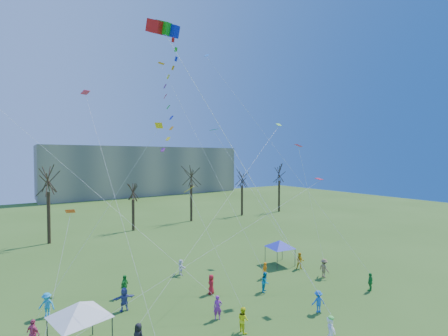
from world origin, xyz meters
TOP-DOWN VIEW (x-y plane):
  - distant_building at (22.00, 82.00)m, footprint 60.00×14.00m
  - bare_tree_row at (4.94, 35.44)m, footprint 70.87×8.44m
  - hero_kite_flyer at (2.57, -2.59)m, footprint 0.93×0.77m
  - big_box_kite at (-3.98, 5.25)m, footprint 4.54×5.71m
  - canopy_tent_white at (-9.94, 5.90)m, footprint 4.10×4.10m
  - canopy_tent_blue at (11.06, 10.40)m, footprint 3.53×3.53m
  - festival_crowd at (-1.18, 6.76)m, footprint 26.26×13.92m
  - small_kites_aloft at (0.16, 10.60)m, footprint 31.79×17.95m

SIDE VIEW (x-z plane):
  - festival_crowd at x=-1.18m, z-range -0.07..1.78m
  - hero_kite_flyer at x=2.57m, z-range 0.00..2.18m
  - canopy_tent_blue at x=11.06m, z-range 0.93..3.61m
  - canopy_tent_white at x=-9.94m, z-range 1.09..4.25m
  - bare_tree_row at x=4.94m, z-range 1.63..12.69m
  - distant_building at x=22.00m, z-range 0.00..15.00m
  - small_kites_aloft at x=0.16m, z-range -2.67..29.85m
  - big_box_kite at x=-3.98m, z-range 5.27..26.69m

